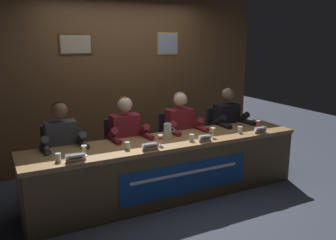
% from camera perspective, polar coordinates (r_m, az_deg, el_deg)
% --- Properties ---
extents(ground_plane, '(12.00, 12.00, 0.00)m').
position_cam_1_polar(ground_plane, '(4.62, 0.00, -11.94)').
color(ground_plane, '#383D4C').
extents(wall_back_panelled, '(4.72, 0.14, 2.60)m').
position_cam_1_polar(wall_back_panelled, '(5.61, -7.14, 6.30)').
color(wall_back_panelled, brown).
rests_on(wall_back_panelled, ground_plane).
extents(conference_table, '(3.52, 0.73, 0.73)m').
position_cam_1_polar(conference_table, '(4.35, 0.67, -6.45)').
color(conference_table, olive).
rests_on(conference_table, ground_plane).
extents(chair_far_left, '(0.44, 0.44, 0.92)m').
position_cam_1_polar(chair_far_left, '(4.59, -16.91, -6.71)').
color(chair_far_left, black).
rests_on(chair_far_left, ground_plane).
extents(panelist_far_left, '(0.51, 0.48, 1.24)m').
position_cam_1_polar(panelist_far_left, '(4.31, -16.65, -4.07)').
color(panelist_far_left, black).
rests_on(panelist_far_left, ground_plane).
extents(nameplate_far_left, '(0.20, 0.06, 0.08)m').
position_cam_1_polar(nameplate_far_left, '(3.72, -14.79, -5.94)').
color(nameplate_far_left, white).
rests_on(nameplate_far_left, conference_table).
extents(juice_glass_far_left, '(0.06, 0.06, 0.12)m').
position_cam_1_polar(juice_glass_far_left, '(3.83, -13.43, -4.59)').
color(juice_glass_far_left, white).
rests_on(juice_glass_far_left, conference_table).
extents(water_cup_far_left, '(0.06, 0.06, 0.08)m').
position_cam_1_polar(water_cup_far_left, '(3.77, -17.36, -5.86)').
color(water_cup_far_left, silver).
rests_on(water_cup_far_left, conference_table).
extents(chair_center_left, '(0.44, 0.44, 0.92)m').
position_cam_1_polar(chair_center_left, '(4.78, -7.36, -5.42)').
color(chair_center_left, black).
rests_on(chair_center_left, ground_plane).
extents(panelist_center_left, '(0.51, 0.48, 1.24)m').
position_cam_1_polar(panelist_center_left, '(4.52, -6.59, -2.82)').
color(panelist_center_left, black).
rests_on(panelist_center_left, ground_plane).
extents(nameplate_center_left, '(0.19, 0.06, 0.08)m').
position_cam_1_polar(nameplate_center_left, '(3.97, -2.88, -4.30)').
color(nameplate_center_left, white).
rests_on(nameplate_center_left, conference_table).
extents(juice_glass_center_left, '(0.06, 0.06, 0.12)m').
position_cam_1_polar(juice_glass_center_left, '(4.13, -1.24, -2.93)').
color(juice_glass_center_left, white).
rests_on(juice_glass_center_left, conference_table).
extents(water_cup_center_left, '(0.06, 0.06, 0.08)m').
position_cam_1_polar(water_cup_center_left, '(4.01, -6.62, -4.22)').
color(water_cup_center_left, silver).
rests_on(water_cup_center_left, conference_table).
extents(chair_center_right, '(0.44, 0.44, 0.92)m').
position_cam_1_polar(chair_center_right, '(5.09, 1.19, -4.14)').
color(chair_center_right, black).
rests_on(chair_center_right, ground_plane).
extents(panelist_center_right, '(0.51, 0.48, 1.24)m').
position_cam_1_polar(panelist_center_right, '(4.85, 2.34, -1.63)').
color(panelist_center_right, black).
rests_on(panelist_center_right, ground_plane).
extents(nameplate_center_right, '(0.16, 0.06, 0.08)m').
position_cam_1_polar(nameplate_center_right, '(4.31, 6.01, -2.95)').
color(nameplate_center_right, white).
rests_on(nameplate_center_right, conference_table).
extents(juice_glass_center_right, '(0.06, 0.06, 0.12)m').
position_cam_1_polar(juice_glass_center_right, '(4.48, 7.29, -1.73)').
color(juice_glass_center_right, white).
rests_on(juice_glass_center_right, conference_table).
extents(water_cup_center_right, '(0.06, 0.06, 0.08)m').
position_cam_1_polar(water_cup_center_right, '(4.31, 3.88, -2.93)').
color(water_cup_center_right, silver).
rests_on(water_cup_center_right, conference_table).
extents(chair_far_right, '(0.44, 0.44, 0.92)m').
position_cam_1_polar(chair_far_right, '(5.51, 8.58, -2.95)').
color(chair_far_right, black).
rests_on(chair_far_right, ground_plane).
extents(panelist_far_right, '(0.51, 0.48, 1.24)m').
position_cam_1_polar(panelist_far_right, '(5.28, 9.95, -0.59)').
color(panelist_far_right, black).
rests_on(panelist_far_right, ground_plane).
extents(nameplate_far_right, '(0.18, 0.06, 0.08)m').
position_cam_1_polar(nameplate_far_right, '(4.83, 14.76, -1.55)').
color(nameplate_far_right, white).
rests_on(nameplate_far_right, conference_table).
extents(juice_glass_far_right, '(0.06, 0.06, 0.12)m').
position_cam_1_polar(juice_glass_far_right, '(5.00, 14.39, -0.49)').
color(juice_glass_far_right, white).
rests_on(juice_glass_far_right, conference_table).
extents(water_cup_far_right, '(0.06, 0.06, 0.08)m').
position_cam_1_polar(water_cup_far_right, '(4.76, 11.57, -1.60)').
color(water_cup_far_right, silver).
rests_on(water_cup_far_right, conference_table).
extents(water_pitcher_central, '(0.15, 0.10, 0.21)m').
position_cam_1_polar(water_pitcher_central, '(4.41, -0.06, -1.76)').
color(water_pitcher_central, silver).
rests_on(water_pitcher_central, conference_table).
extents(document_stack_far_left, '(0.22, 0.17, 0.01)m').
position_cam_1_polar(document_stack_far_left, '(3.90, -14.59, -5.56)').
color(document_stack_far_left, white).
rests_on(document_stack_far_left, conference_table).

